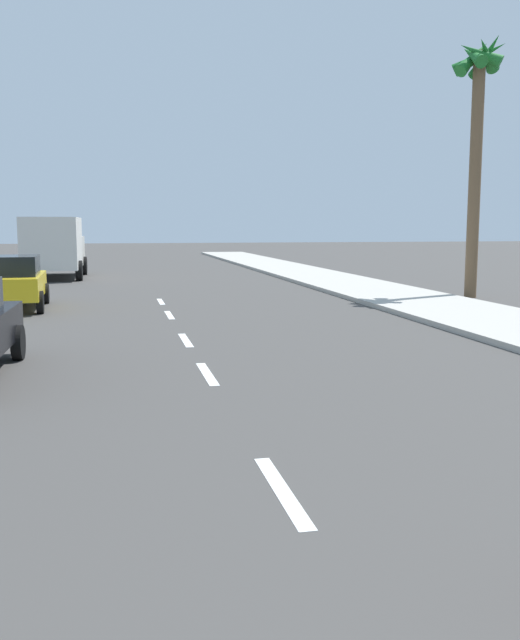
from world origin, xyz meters
name	(u,v)px	position (x,y,z in m)	size (l,w,h in m)	color
ground_plane	(171,317)	(0.00, 20.00, 0.00)	(160.00, 160.00, 0.00)	#423F3D
sidewalk_strip	(414,300)	(7.89, 22.00, 0.07)	(3.60, 80.00, 0.14)	#B2ADA3
lane_stripe_2	(282,490)	(0.00, 7.47, 0.00)	(0.16, 1.80, 0.01)	white
lane_stripe_3	(207,374)	(0.00, 12.69, 0.00)	(0.16, 1.80, 0.01)	white
lane_stripe_4	(186,340)	(0.00, 16.17, 0.00)	(0.16, 1.80, 0.01)	white
lane_stripe_5	(169,315)	(0.00, 20.47, 0.00)	(0.16, 1.80, 0.01)	white
lane_stripe_6	(161,302)	(0.00, 23.93, 0.00)	(0.16, 1.80, 0.01)	white
parked_car_yellow	(13,281)	(-4.34, 22.75, 0.83)	(1.90, 3.92, 1.57)	gold
delivery_truck	(54,246)	(-4.13, 35.14, 1.50)	(2.76, 6.28, 2.80)	beige
palm_tree_far	(478,107)	(10.44, 23.10, 6.31)	(1.87, 1.72, 8.68)	brown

